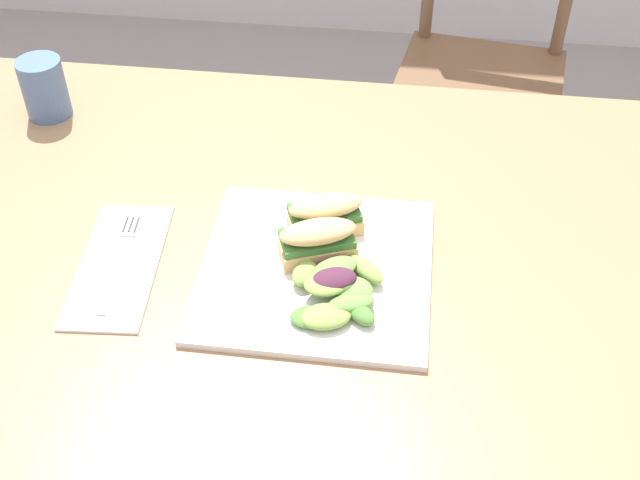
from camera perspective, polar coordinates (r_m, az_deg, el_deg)
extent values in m
cube|color=#997551|center=(1.05, 2.14, -3.40)|extent=(1.41, 0.97, 0.03)
cube|color=#2D2D33|center=(1.74, -17.93, -0.07)|extent=(0.07, 0.07, 0.71)
cylinder|color=brown|center=(2.04, 5.15, 4.07)|extent=(0.03, 0.03, 0.43)
cylinder|color=brown|center=(2.03, 14.59, 2.33)|extent=(0.03, 0.03, 0.43)
cylinder|color=brown|center=(2.31, 6.92, 9.08)|extent=(0.03, 0.03, 0.43)
cylinder|color=brown|center=(2.30, 15.31, 7.56)|extent=(0.03, 0.03, 0.43)
cube|color=brown|center=(2.04, 11.31, 11.03)|extent=(0.45, 0.45, 0.02)
cube|color=white|center=(1.04, -0.28, -2.08)|extent=(0.30, 0.30, 0.01)
cube|color=#DBB270|center=(1.04, -0.15, -0.75)|extent=(0.11, 0.08, 0.02)
cube|color=#3D7033|center=(1.04, -0.23, 0.11)|extent=(0.11, 0.08, 0.01)
ellipsoid|color=#DBB270|center=(1.02, -0.16, 0.60)|extent=(0.11, 0.08, 0.02)
cube|color=#DBB270|center=(1.08, 0.38, 1.13)|extent=(0.11, 0.08, 0.02)
cube|color=#3D7033|center=(1.08, 0.31, 1.98)|extent=(0.11, 0.08, 0.01)
ellipsoid|color=#DBB270|center=(1.06, 0.39, 2.48)|extent=(0.11, 0.08, 0.02)
ellipsoid|color=#518438|center=(0.97, -0.78, -5.54)|extent=(0.05, 0.04, 0.01)
ellipsoid|color=#84A84C|center=(1.01, -1.08, -2.40)|extent=(0.04, 0.05, 0.02)
ellipsoid|color=#6B9E47|center=(0.97, 2.00, -4.45)|extent=(0.06, 0.05, 0.01)
ellipsoid|color=#6B9E47|center=(1.00, 1.05, -2.08)|extent=(0.07, 0.07, 0.02)
ellipsoid|color=#602D47|center=(1.03, 1.21, -1.65)|extent=(0.05, 0.05, 0.02)
ellipsoid|color=#4C2338|center=(0.99, 0.99, -2.84)|extent=(0.07, 0.06, 0.02)
ellipsoid|color=#6B9E47|center=(0.99, 2.13, -3.49)|extent=(0.06, 0.05, 0.01)
ellipsoid|color=#84A84C|center=(0.96, 0.43, -5.49)|extent=(0.07, 0.06, 0.02)
ellipsoid|color=#518438|center=(0.97, 2.95, -5.27)|extent=(0.05, 0.05, 0.02)
ellipsoid|color=#84A84C|center=(0.98, 0.43, -3.14)|extent=(0.07, 0.06, 0.01)
ellipsoid|color=#602D47|center=(1.03, 0.59, -1.75)|extent=(0.05, 0.06, 0.01)
ellipsoid|color=#518438|center=(1.00, 1.25, -3.08)|extent=(0.06, 0.05, 0.01)
ellipsoid|color=#84A84C|center=(1.02, 3.26, -2.11)|extent=(0.06, 0.06, 0.02)
ellipsoid|color=#518438|center=(0.99, 1.43, -2.98)|extent=(0.04, 0.04, 0.02)
cube|color=silver|center=(1.08, -14.19, -1.72)|extent=(0.12, 0.24, 0.00)
cube|color=silver|center=(1.07, -14.50, -2.42)|extent=(0.02, 0.14, 0.00)
cube|color=silver|center=(1.13, -13.40, 0.87)|extent=(0.03, 0.05, 0.00)
cube|color=#38383D|center=(1.13, -12.95, 1.16)|extent=(0.00, 0.03, 0.00)
cube|color=#38383D|center=(1.13, -13.34, 1.17)|extent=(0.00, 0.03, 0.00)
cube|color=#38383D|center=(1.14, -13.73, 1.18)|extent=(0.00, 0.03, 0.00)
cylinder|color=#4C6B93|center=(1.38, -19.14, 10.23)|extent=(0.07, 0.07, 0.10)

